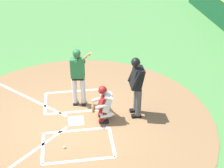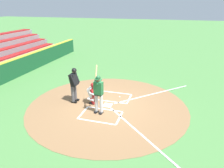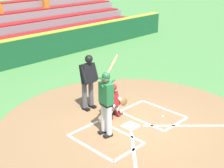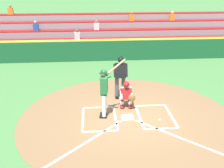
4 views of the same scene
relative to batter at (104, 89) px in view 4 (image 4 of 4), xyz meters
name	(u,v)px [view 4 (image 4 of 4)]	position (x,y,z in m)	size (l,w,h in m)	color
ground_plane	(127,118)	(-0.84, 0.17, -1.10)	(120.00, 120.00, 0.00)	#4C8442
dirt_circle	(127,117)	(-0.84, 0.17, -1.09)	(8.00, 8.00, 0.01)	olive
home_plate_and_chalk	(131,130)	(-0.84, 1.05, -1.08)	(7.93, 4.91, 0.01)	white
batter	(104,89)	(0.00, 0.00, 0.00)	(1.01, 0.60, 2.13)	silver
catcher	(126,94)	(-0.89, -0.63, -0.51)	(0.59, 0.62, 1.13)	black
plate_umpire	(120,74)	(-0.76, -1.60, -0.02)	(0.58, 0.41, 1.86)	#4C4C51
baseball	(160,120)	(-1.97, 0.52, -1.06)	(0.07, 0.07, 0.07)	white
backstop_wall	(111,50)	(-0.84, -7.33, -0.45)	(22.00, 0.36, 1.31)	#19512D
bleacher_stand	(107,36)	(-0.83, -10.60, -0.25)	(20.00, 4.25, 3.00)	gray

